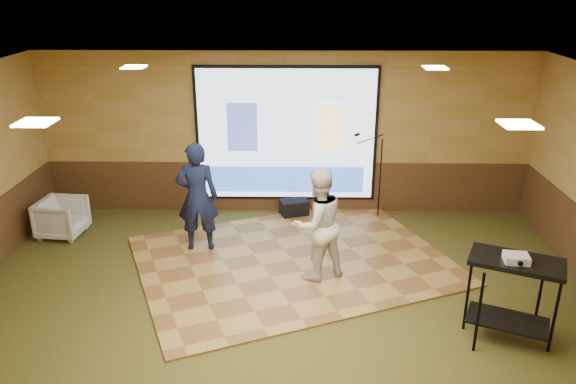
{
  "coord_description": "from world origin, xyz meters",
  "views": [
    {
      "loc": [
        0.2,
        -6.47,
        4.23
      ],
      "look_at": [
        0.07,
        1.08,
        1.3
      ],
      "focal_mm": 35.0,
      "sensor_mm": 36.0,
      "label": 1
    }
  ],
  "objects_px": {
    "banquet_chair": "(62,218)",
    "av_table": "(514,282)",
    "projector_screen": "(286,136)",
    "player_left": "(197,197)",
    "mic_stand": "(376,192)",
    "player_right": "(318,224)",
    "duffel_bag": "(294,208)",
    "projector": "(516,258)",
    "dance_floor": "(293,260)"
  },
  "relations": [
    {
      "from": "banquet_chair",
      "to": "av_table",
      "type": "bearing_deg",
      "value": -107.19
    },
    {
      "from": "projector_screen",
      "to": "player_left",
      "type": "xyz_separation_m",
      "value": [
        -1.39,
        -1.65,
        -0.54
      ]
    },
    {
      "from": "projector_screen",
      "to": "av_table",
      "type": "distance_m",
      "value": 4.95
    },
    {
      "from": "player_left",
      "to": "mic_stand",
      "type": "relative_size",
      "value": 1.1
    },
    {
      "from": "player_left",
      "to": "banquet_chair",
      "type": "relative_size",
      "value": 2.46
    },
    {
      "from": "player_right",
      "to": "duffel_bag",
      "type": "xyz_separation_m",
      "value": [
        -0.35,
        2.32,
        -0.72
      ]
    },
    {
      "from": "projector_screen",
      "to": "player_left",
      "type": "height_order",
      "value": "projector_screen"
    },
    {
      "from": "banquet_chair",
      "to": "mic_stand",
      "type": "bearing_deg",
      "value": -74.61
    },
    {
      "from": "player_right",
      "to": "mic_stand",
      "type": "bearing_deg",
      "value": -145.47
    },
    {
      "from": "mic_stand",
      "to": "player_left",
      "type": "bearing_deg",
      "value": -145.34
    },
    {
      "from": "player_right",
      "to": "projector",
      "type": "relative_size",
      "value": 6.15
    },
    {
      "from": "banquet_chair",
      "to": "duffel_bag",
      "type": "relative_size",
      "value": 1.47
    },
    {
      "from": "player_left",
      "to": "projector_screen",
      "type": "bearing_deg",
      "value": -134.85
    },
    {
      "from": "av_table",
      "to": "banquet_chair",
      "type": "height_order",
      "value": "av_table"
    },
    {
      "from": "mic_stand",
      "to": "banquet_chair",
      "type": "height_order",
      "value": "mic_stand"
    },
    {
      "from": "dance_floor",
      "to": "av_table",
      "type": "relative_size",
      "value": 4.16
    },
    {
      "from": "player_right",
      "to": "banquet_chair",
      "type": "distance_m",
      "value": 4.59
    },
    {
      "from": "projector_screen",
      "to": "banquet_chair",
      "type": "xyz_separation_m",
      "value": [
        -3.84,
        -1.15,
        -1.14
      ]
    },
    {
      "from": "banquet_chair",
      "to": "player_left",
      "type": "bearing_deg",
      "value": -95.17
    },
    {
      "from": "av_table",
      "to": "duffel_bag",
      "type": "xyz_separation_m",
      "value": [
        -2.64,
        3.8,
        -0.66
      ]
    },
    {
      "from": "player_left",
      "to": "av_table",
      "type": "xyz_separation_m",
      "value": [
        4.17,
        -2.38,
        -0.12
      ]
    },
    {
      "from": "mic_stand",
      "to": "banquet_chair",
      "type": "bearing_deg",
      "value": -160.6
    },
    {
      "from": "player_right",
      "to": "banquet_chair",
      "type": "bearing_deg",
      "value": -46.43
    },
    {
      "from": "player_right",
      "to": "player_left",
      "type": "bearing_deg",
      "value": -54.09
    },
    {
      "from": "projector",
      "to": "dance_floor",
      "type": "bearing_deg",
      "value": 149.24
    },
    {
      "from": "projector",
      "to": "banquet_chair",
      "type": "height_order",
      "value": "projector"
    },
    {
      "from": "dance_floor",
      "to": "banquet_chair",
      "type": "xyz_separation_m",
      "value": [
        -3.98,
        0.88,
        0.32
      ]
    },
    {
      "from": "dance_floor",
      "to": "player_left",
      "type": "height_order",
      "value": "player_left"
    },
    {
      "from": "projector",
      "to": "duffel_bag",
      "type": "xyz_separation_m",
      "value": [
        -2.6,
        3.85,
        -1.01
      ]
    },
    {
      "from": "banquet_chair",
      "to": "projector",
      "type": "bearing_deg",
      "value": -107.66
    },
    {
      "from": "duffel_bag",
      "to": "av_table",
      "type": "bearing_deg",
      "value": -55.27
    },
    {
      "from": "projector",
      "to": "projector_screen",
      "type": "bearing_deg",
      "value": 131.32
    },
    {
      "from": "projector",
      "to": "mic_stand",
      "type": "xyz_separation_m",
      "value": [
        -1.09,
        3.81,
        -0.67
      ]
    },
    {
      "from": "player_right",
      "to": "dance_floor",
      "type": "bearing_deg",
      "value": -83.69
    },
    {
      "from": "projector_screen",
      "to": "banquet_chair",
      "type": "bearing_deg",
      "value": -163.28
    },
    {
      "from": "av_table",
      "to": "dance_floor",
      "type": "bearing_deg",
      "value": 142.92
    },
    {
      "from": "av_table",
      "to": "duffel_bag",
      "type": "relative_size",
      "value": 2.25
    },
    {
      "from": "player_right",
      "to": "av_table",
      "type": "bearing_deg",
      "value": 118.5
    },
    {
      "from": "av_table",
      "to": "mic_stand",
      "type": "bearing_deg",
      "value": 106.75
    },
    {
      "from": "dance_floor",
      "to": "banquet_chair",
      "type": "height_order",
      "value": "banquet_chair"
    },
    {
      "from": "mic_stand",
      "to": "banquet_chair",
      "type": "relative_size",
      "value": 2.24
    },
    {
      "from": "duffel_bag",
      "to": "player_left",
      "type": "bearing_deg",
      "value": -137.25
    },
    {
      "from": "projector_screen",
      "to": "projector",
      "type": "distance_m",
      "value": 4.93
    },
    {
      "from": "dance_floor",
      "to": "duffel_bag",
      "type": "xyz_separation_m",
      "value": [
        0.01,
        1.8,
        0.14
      ]
    },
    {
      "from": "mic_stand",
      "to": "projector_screen",
      "type": "bearing_deg",
      "value": -179.15
    },
    {
      "from": "projector_screen",
      "to": "av_table",
      "type": "height_order",
      "value": "projector_screen"
    },
    {
      "from": "dance_floor",
      "to": "mic_stand",
      "type": "bearing_deg",
      "value": 49.21
    },
    {
      "from": "banquet_chair",
      "to": "duffel_bag",
      "type": "height_order",
      "value": "banquet_chair"
    },
    {
      "from": "duffel_bag",
      "to": "mic_stand",
      "type": "bearing_deg",
      "value": -1.73
    },
    {
      "from": "banquet_chair",
      "to": "duffel_bag",
      "type": "xyz_separation_m",
      "value": [
        3.99,
        0.92,
        -0.18
      ]
    }
  ]
}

